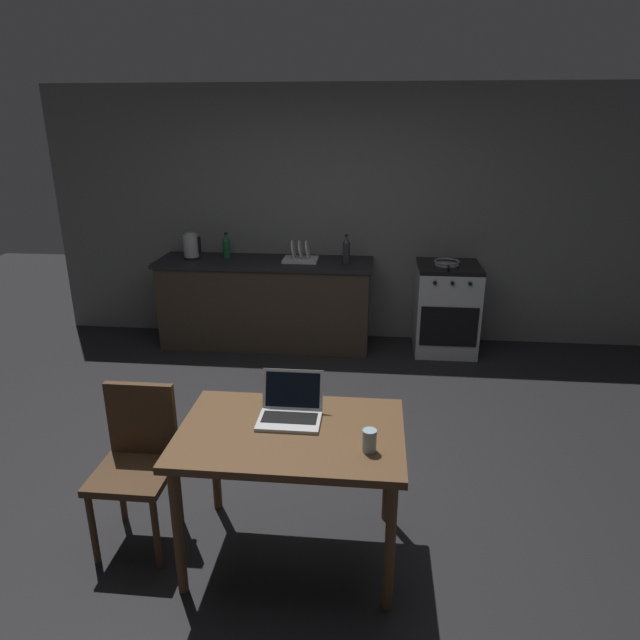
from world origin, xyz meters
TOP-DOWN VIEW (x-y plane):
  - ground_plane at (0.00, 0.00)m, footprint 12.00×12.00m
  - back_wall at (0.30, 2.63)m, footprint 6.40×0.10m
  - kitchen_counter at (-0.63, 2.28)m, footprint 2.16×0.64m
  - stove_oven at (1.19, 2.27)m, footprint 0.60×0.62m
  - dining_table at (0.08, -0.71)m, footprint 1.13×0.76m
  - chair at (-0.77, -0.64)m, footprint 0.40×0.40m
  - laptop at (0.06, -0.59)m, footprint 0.32×0.29m
  - electric_kettle at (-1.37, 2.28)m, footprint 0.18×0.16m
  - bottle at (0.19, 2.23)m, footprint 0.07×0.07m
  - frying_pan at (1.17, 2.25)m, footprint 0.25×0.42m
  - drinking_glass at (0.47, -0.86)m, footprint 0.07×0.07m
  - dish_rack at (-0.26, 2.28)m, footprint 0.34×0.26m
  - bottle_b at (-1.03, 2.36)m, footprint 0.08×0.08m

SIDE VIEW (x-z plane):
  - ground_plane at x=0.00m, z-range 0.00..0.00m
  - stove_oven at x=1.19m, z-range 0.00..0.89m
  - kitchen_counter at x=-0.63m, z-range 0.00..0.89m
  - chair at x=-0.77m, z-range 0.06..0.94m
  - dining_table at x=0.08m, z-range 0.29..1.04m
  - laptop at x=0.06m, z-range 0.68..0.90m
  - drinking_glass at x=0.47m, z-range 0.75..0.86m
  - frying_pan at x=1.17m, z-range 0.89..0.93m
  - dish_rack at x=-0.26m, z-range 0.83..1.04m
  - bottle_b at x=-1.03m, z-range 0.88..1.13m
  - electric_kettle at x=-1.37m, z-range 0.88..1.14m
  - bottle at x=0.19m, z-range 0.88..1.16m
  - back_wall at x=0.30m, z-range 0.00..2.55m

